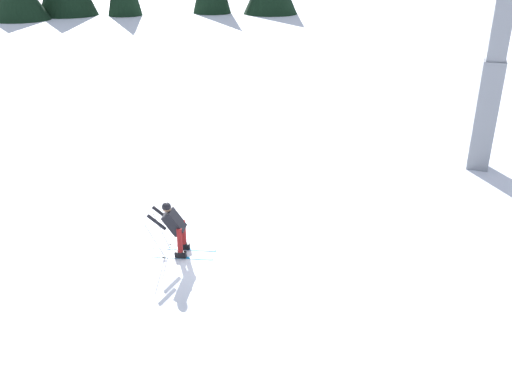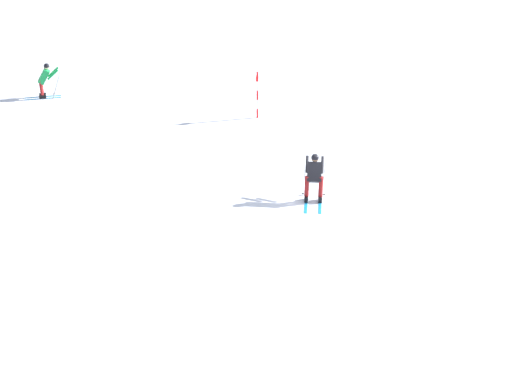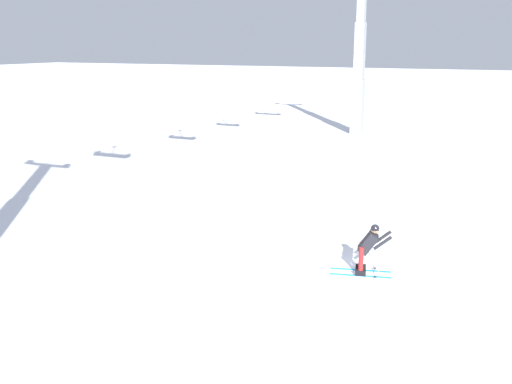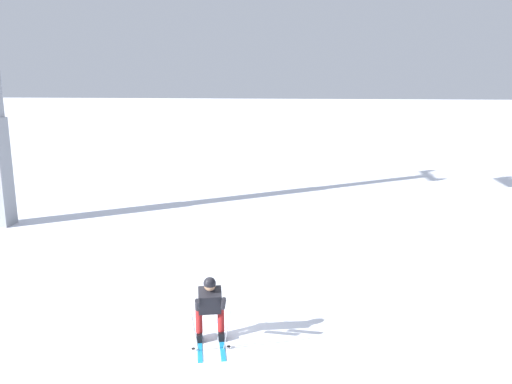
{
  "view_description": "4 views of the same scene",
  "coord_description": "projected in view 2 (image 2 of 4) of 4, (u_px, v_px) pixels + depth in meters",
  "views": [
    {
      "loc": [
        11.3,
        6.07,
        7.07
      ],
      "look_at": [
        -0.0,
        1.94,
        1.63
      ],
      "focal_mm": 38.71,
      "sensor_mm": 36.0,
      "label": 1
    },
    {
      "loc": [
        -3.39,
        16.75,
        8.43
      ],
      "look_at": [
        1.55,
        3.02,
        1.42
      ],
      "focal_mm": 44.36,
      "sensor_mm": 36.0,
      "label": 2
    },
    {
      "loc": [
        -14.1,
        -3.46,
        6.04
      ],
      "look_at": [
        0.13,
        3.08,
        2.09
      ],
      "focal_mm": 41.87,
      "sensor_mm": 36.0,
      "label": 3
    },
    {
      "loc": [
        2.7,
        -8.5,
        4.84
      ],
      "look_at": [
        1.34,
        2.4,
        2.44
      ],
      "focal_mm": 35.94,
      "sensor_mm": 36.0,
      "label": 4
    }
  ],
  "objects": [
    {
      "name": "skier_distant_uphill",
      "position": [
        45.0,
        78.0,
        27.9
      ],
      "size": [
        1.66,
        1.38,
        1.68
      ],
      "color": "#198CCC",
      "rests_on": "ground_plane"
    },
    {
      "name": "ground_plane",
      "position": [
        339.0,
        201.0,
        18.89
      ],
      "size": [
        260.0,
        260.0,
        0.0
      ],
      "primitive_type": "plane",
      "color": "white"
    },
    {
      "name": "skier_carving_main",
      "position": [
        314.0,
        175.0,
        18.71
      ],
      "size": [
        0.97,
        1.71,
        1.52
      ],
      "color": "#198CCC",
      "rests_on": "ground_plane"
    },
    {
      "name": "trail_marker_pole",
      "position": [
        257.0,
        93.0,
        25.35
      ],
      "size": [
        0.07,
        0.28,
        1.9
      ],
      "color": "red",
      "rests_on": "ground_plane"
    }
  ]
}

